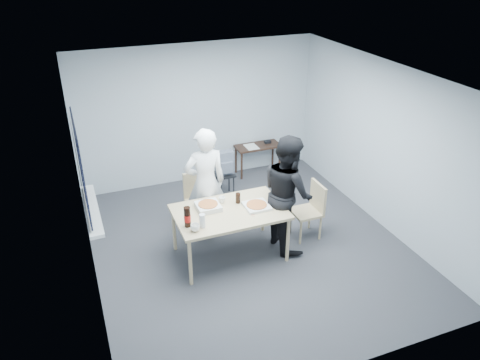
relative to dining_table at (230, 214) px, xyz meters
name	(u,v)px	position (x,y,z in m)	size (l,w,h in m)	color
room	(83,174)	(-1.85, 0.51, 0.74)	(5.00, 5.00, 5.00)	#313136
dining_table	(230,214)	(0.00, 0.00, 0.00)	(1.56, 0.99, 0.76)	#CDBB88
chair_far	(198,196)	(-0.17, 1.00, -0.19)	(0.42, 0.42, 0.89)	#CDBB88
chair_right	(311,207)	(1.35, 0.04, -0.19)	(0.42, 0.42, 0.89)	#CDBB88
person_white	(205,184)	(-0.14, 0.68, 0.19)	(0.65, 0.42, 1.77)	white
person_black	(288,193)	(0.89, -0.03, 0.19)	(0.86, 0.47, 1.77)	black
side_table	(258,149)	(1.47, 2.39, -0.19)	(0.89, 0.39, 0.59)	#362018
stool	(225,179)	(0.55, 1.73, -0.36)	(0.32, 0.32, 0.45)	black
backpack	(225,163)	(0.55, 1.72, -0.05)	(0.30, 0.22, 0.43)	slate
pizza_box_a	(208,206)	(-0.26, 0.17, 0.10)	(0.33, 0.33, 0.08)	silver
pizza_box_b	(257,206)	(0.39, -0.05, 0.08)	(0.34, 0.34, 0.05)	silver
mug_a	(195,228)	(-0.60, -0.32, 0.11)	(0.12, 0.12, 0.10)	white
mug_b	(222,200)	(-0.02, 0.25, 0.11)	(0.10, 0.10, 0.09)	white
cola_glass	(238,198)	(0.19, 0.17, 0.14)	(0.07, 0.07, 0.16)	black
soda_bottle	(187,217)	(-0.66, -0.17, 0.20)	(0.09, 0.09, 0.29)	black
plastic_cups	(202,221)	(-0.48, -0.26, 0.15)	(0.08, 0.08, 0.19)	silver
rubber_band	(253,216)	(0.26, -0.24, 0.06)	(0.05, 0.05, 0.00)	red
papers	(251,147)	(1.32, 2.36, -0.11)	(0.23, 0.31, 0.01)	white
black_box	(267,142)	(1.69, 2.42, -0.08)	(0.12, 0.09, 0.05)	black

